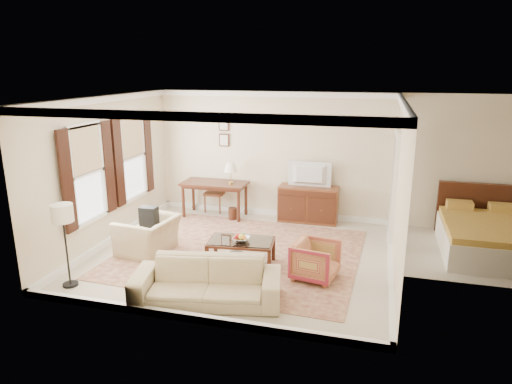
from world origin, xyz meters
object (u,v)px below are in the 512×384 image
at_px(tv, 309,167).
at_px(coffee_table, 241,246).
at_px(striped_armchair, 316,259).
at_px(sideboard, 308,204).
at_px(sofa, 207,275).
at_px(club_armchair, 148,229).
at_px(writing_desk, 215,187).

relative_size(tv, coffee_table, 0.76).
bearing_deg(striped_armchair, sideboard, 21.55).
height_order(coffee_table, sofa, sofa).
distance_m(coffee_table, sofa, 1.38).
relative_size(tv, striped_armchair, 1.29).
height_order(tv, club_armchair, tv).
bearing_deg(coffee_table, sofa, -94.95).
distance_m(writing_desk, coffee_table, 2.91).
bearing_deg(club_armchair, tv, 140.64).
bearing_deg(tv, writing_desk, 4.47).
distance_m(writing_desk, sideboard, 2.21).
bearing_deg(writing_desk, sofa, -71.55).
bearing_deg(striped_armchair, sofa, 139.42).
relative_size(sideboard, sofa, 0.61).
distance_m(club_armchair, sofa, 2.29).
relative_size(writing_desk, club_armchair, 1.43).
bearing_deg(sideboard, striped_armchair, -78.74).
bearing_deg(striped_armchair, tv, 21.63).
distance_m(coffee_table, club_armchair, 1.88).
bearing_deg(tv, coffee_table, 74.10).
xyz_separation_m(coffee_table, striped_armchair, (1.34, -0.18, -0.02)).
distance_m(tv, striped_armchair, 3.07).
xyz_separation_m(tv, coffee_table, (-0.77, -2.69, -0.91)).
height_order(writing_desk, sideboard, writing_desk).
bearing_deg(sideboard, coffee_table, -105.79).
distance_m(sideboard, striped_armchair, 2.95).
bearing_deg(tv, striped_armchair, 101.33).
bearing_deg(sideboard, club_armchair, -135.41).
distance_m(striped_armchair, club_armchair, 3.23).
distance_m(sideboard, tv, 0.87).
xyz_separation_m(writing_desk, sofa, (1.30, -3.89, -0.28)).
xyz_separation_m(tv, sofa, (-0.89, -4.06, -0.85)).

